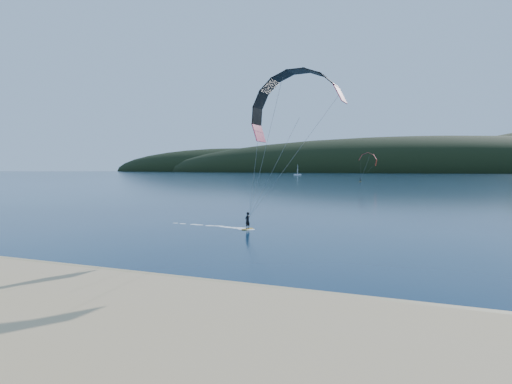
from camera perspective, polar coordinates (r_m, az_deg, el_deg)
ground at (r=24.33m, az=-18.66°, el=-12.81°), size 1800.00×1800.00×0.00m
wet_sand at (r=27.72m, az=-12.34°, el=-10.66°), size 220.00×2.50×0.10m
headland at (r=762.87m, az=21.99°, el=2.29°), size 1200.00×310.00×140.00m
kitesurfer_near at (r=40.06m, az=5.05°, el=8.73°), size 23.07×9.61×15.23m
kitesurfer_far at (r=223.17m, az=13.80°, el=3.70°), size 9.11×5.01×12.98m
sailboat at (r=435.31m, az=5.22°, el=2.23°), size 7.50×4.74×10.44m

